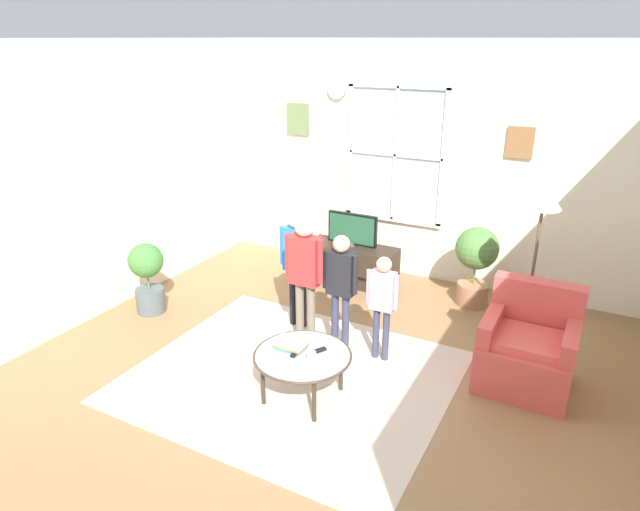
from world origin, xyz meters
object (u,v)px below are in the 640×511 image
remote_near_books (296,353)px  person_black_shirt (341,280)px  remote_near_cup (318,351)px  potted_plant_corner (147,274)px  person_blue_shirt (297,256)px  floor_lamp (542,214)px  tv_stand (352,264)px  person_pink_shirt (383,297)px  person_red_shirt (305,268)px  coffee_table (303,357)px  cup (312,357)px  potted_plant_by_window (476,259)px  television (352,229)px  book_stack (291,344)px  armchair (528,350)px

remote_near_books → person_black_shirt: (-0.02, 0.86, 0.31)m
remote_near_cup → potted_plant_corner: (-2.35, 0.48, 0.03)m
person_blue_shirt → floor_lamp: (2.16, 0.59, 0.60)m
tv_stand → person_pink_shirt: (0.99, -1.49, 0.41)m
person_red_shirt → person_blue_shirt: size_ratio=1.06×
remote_near_cup → floor_lamp: floor_lamp is taller
remote_near_cup → person_pink_shirt: person_pink_shirt is taller
coffee_table → cup: bearing=-26.6°
person_pink_shirt → person_red_shirt: bearing=-170.9°
potted_plant_corner → person_pink_shirt: bearing=6.3°
potted_plant_by_window → floor_lamp: floor_lamp is taller
television → book_stack: size_ratio=2.26×
armchair → remote_near_books: 2.00m
coffee_table → remote_near_books: 0.06m
tv_stand → potted_plant_corner: 2.40m
armchair → floor_lamp: floor_lamp is taller
book_stack → cup: size_ratio=3.13×
floor_lamp → coffee_table: bearing=-132.0°
person_blue_shirt → potted_plant_corner: person_blue_shirt is taller
armchair → person_blue_shirt: person_blue_shirt is taller
potted_plant_corner → floor_lamp: bearing=16.1°
coffee_table → person_blue_shirt: size_ratio=0.66×
remote_near_cup → book_stack: bearing=-168.4°
remote_near_cup → potted_plant_corner: bearing=168.4°
television → potted_plant_corner: television is taller
person_blue_shirt → floor_lamp: floor_lamp is taller
remote_near_books → remote_near_cup: same height
armchair → coffee_table: size_ratio=1.06×
armchair → cup: bearing=-142.0°
tv_stand → television: television is taller
television → person_black_shirt: 1.62m
person_pink_shirt → remote_near_cup: bearing=-107.7°
cup → coffee_table: bearing=153.4°
cup → person_pink_shirt: bearing=76.5°
floor_lamp → person_black_shirt: bearing=-152.3°
person_blue_shirt → potted_plant_corner: (-1.59, -0.49, -0.33)m
television → floor_lamp: (2.14, -0.69, 0.69)m
remote_near_books → person_red_shirt: 0.93m
person_black_shirt → potted_plant_corner: bearing=-173.2°
remote_near_books → person_red_shirt: (-0.34, 0.76, 0.40)m
person_pink_shirt → potted_plant_by_window: size_ratio=1.13×
book_stack → cup: 0.28m
person_pink_shirt → person_blue_shirt: (-1.01, 0.20, 0.14)m
tv_stand → person_pink_shirt: size_ratio=1.08×
person_blue_shirt → potted_plant_corner: bearing=-162.8°
television → book_stack: bearing=-77.5°
television → remote_near_cup: size_ratio=4.46×
armchair → coffee_table: (-1.60, -1.10, 0.06)m
television → person_black_shirt: person_black_shirt is taller
book_stack → remote_near_cup: (0.23, 0.05, -0.02)m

